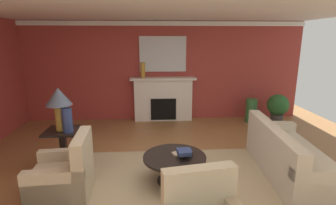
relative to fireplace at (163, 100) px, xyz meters
The scene contains 19 objects.
ground_plane 3.18m from the fireplace, 91.71° to the right, with size 9.60×9.60×0.00m, color olive.
wall_fireplace 0.82m from the fireplace, 113.94° to the left, with size 7.99×0.12×2.73m, color #9E3833.
ceiling_panel 3.58m from the fireplace, 91.89° to the right, with size 7.99×7.16×0.06m, color white.
crown_moulding 2.08m from the fireplace, 125.61° to the left, with size 7.99×0.08×0.12m, color white.
area_rug 3.34m from the fireplace, 89.22° to the right, with size 3.21×2.34×0.01m, color tan.
fireplace is the anchor object (origin of this frame).
mantel_mirror 1.28m from the fireplace, 90.00° to the left, with size 1.28×0.04×0.95m, color silver.
sofa 3.75m from the fireplace, 57.98° to the right, with size 1.06×2.16×0.85m.
armchair_near_window 3.95m from the fireplace, 113.47° to the right, with size 0.86×0.86×0.95m.
coffee_table 3.30m from the fireplace, 89.22° to the right, with size 1.00×1.00×0.45m.
side_table 3.27m from the fireplace, 125.39° to the right, with size 0.56×0.56×0.70m.
table_lamp 3.32m from the fireplace, 125.39° to the right, with size 0.44×0.44×0.75m.
vase_on_side_table 3.29m from the fireplace, 122.04° to the right, with size 0.17×0.17×0.42m, color navy.
vase_tall_corner 2.46m from the fireplace, ahead, with size 0.30×0.30×0.65m, color #33703D.
vase_mantel_left 1.02m from the fireplace, behind, with size 0.12×0.12×0.41m, color #B7892D.
book_red_cover 3.24m from the fireplace, 87.69° to the right, with size 0.22×0.15×0.03m, color tan.
book_art_folio 3.24m from the fireplace, 86.44° to the right, with size 0.23×0.19×0.05m, color navy.
book_small_novel 3.42m from the fireplace, 86.94° to the right, with size 0.20×0.17×0.06m, color navy.
potted_plant 3.08m from the fireplace, 10.99° to the right, with size 0.56×0.56×0.83m.
Camera 1 is at (-0.18, -3.90, 2.24)m, focal length 27.53 mm.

